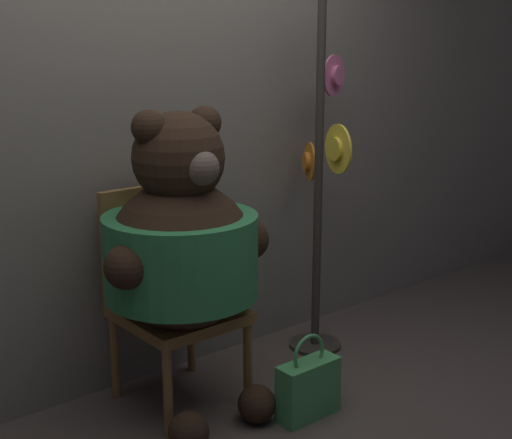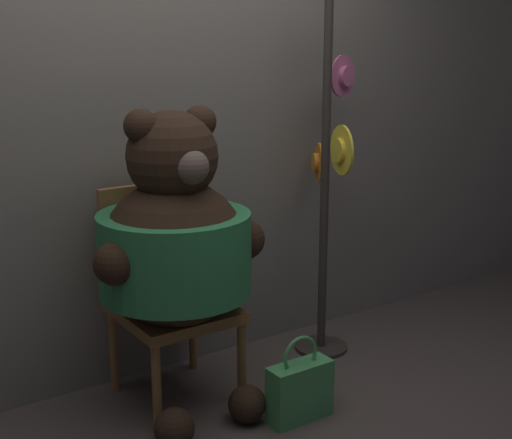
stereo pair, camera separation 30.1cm
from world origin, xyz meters
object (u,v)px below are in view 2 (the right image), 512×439
Objects in this scene: chair at (165,288)px; handbag_on_ground at (300,389)px; teddy_bear at (175,244)px; hat_display_rack at (328,190)px.

chair is 2.51× the size of handbag_on_ground.
chair is 0.31m from teddy_bear.
chair reaches higher than handbag_on_ground.
chair is at bearing 121.80° from handbag_on_ground.
teddy_bear is 3.48× the size of handbag_on_ground.
hat_display_rack is (0.94, 0.12, 0.10)m from teddy_bear.
hat_display_rack is (0.91, -0.06, 0.36)m from chair.
chair is at bearing 176.34° from hat_display_rack.
handbag_on_ground is (0.35, -0.56, -0.37)m from chair.
teddy_bear is at bearing 134.35° from handbag_on_ground.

